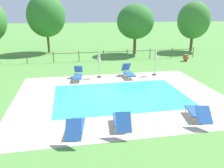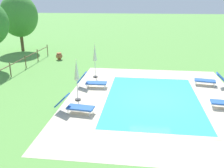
{
  "view_description": "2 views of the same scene",
  "coord_description": "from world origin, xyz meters",
  "px_view_note": "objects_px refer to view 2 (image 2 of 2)",
  "views": [
    {
      "loc": [
        -2.87,
        -12.4,
        4.86
      ],
      "look_at": [
        -0.4,
        0.5,
        0.6
      ],
      "focal_mm": 36.98,
      "sensor_mm": 36.0,
      "label": 1
    },
    {
      "loc": [
        -13.22,
        0.65,
        5.4
      ],
      "look_at": [
        -1.14,
        2.15,
        1.19
      ],
      "focal_mm": 40.23,
      "sensor_mm": 36.0,
      "label": 2
    }
  ],
  "objects_px": {
    "sun_lounger_north_near_steps": "(92,82)",
    "sun_lounger_north_mid": "(210,80)",
    "patio_umbrella_closed_row_mid_west": "(95,55)",
    "sun_lounger_north_far": "(75,106)",
    "tree_centre": "(19,16)",
    "terracotta_urn_near_fence": "(59,56)",
    "patio_umbrella_closed_row_west": "(77,73)"
  },
  "relations": [
    {
      "from": "sun_lounger_north_mid",
      "to": "terracotta_urn_near_fence",
      "type": "distance_m",
      "value": 13.22
    },
    {
      "from": "sun_lounger_north_mid",
      "to": "terracotta_urn_near_fence",
      "type": "relative_size",
      "value": 3.2
    },
    {
      "from": "sun_lounger_north_mid",
      "to": "sun_lounger_north_far",
      "type": "relative_size",
      "value": 1.03
    },
    {
      "from": "terracotta_urn_near_fence",
      "to": "tree_centre",
      "type": "relative_size",
      "value": 0.11
    },
    {
      "from": "sun_lounger_north_near_steps",
      "to": "patio_umbrella_closed_row_mid_west",
      "type": "xyz_separation_m",
      "value": [
        2.14,
        0.2,
        1.24
      ]
    },
    {
      "from": "sun_lounger_north_near_steps",
      "to": "sun_lounger_north_far",
      "type": "height_order",
      "value": "sun_lounger_north_near_steps"
    },
    {
      "from": "sun_lounger_north_far",
      "to": "patio_umbrella_closed_row_west",
      "type": "xyz_separation_m",
      "value": [
        1.59,
        0.28,
        1.2
      ]
    },
    {
      "from": "patio_umbrella_closed_row_mid_west",
      "to": "terracotta_urn_near_fence",
      "type": "height_order",
      "value": "patio_umbrella_closed_row_mid_west"
    },
    {
      "from": "terracotta_urn_near_fence",
      "to": "sun_lounger_north_far",
      "type": "bearing_deg",
      "value": -157.88
    },
    {
      "from": "sun_lounger_north_mid",
      "to": "patio_umbrella_closed_row_west",
      "type": "relative_size",
      "value": 0.86
    },
    {
      "from": "sun_lounger_north_far",
      "to": "tree_centre",
      "type": "xyz_separation_m",
      "value": [
        14.09,
        9.48,
        3.25
      ]
    },
    {
      "from": "sun_lounger_north_near_steps",
      "to": "sun_lounger_north_mid",
      "type": "bearing_deg",
      "value": -80.17
    },
    {
      "from": "patio_umbrella_closed_row_mid_west",
      "to": "terracotta_urn_near_fence",
      "type": "relative_size",
      "value": 3.82
    },
    {
      "from": "patio_umbrella_closed_row_west",
      "to": "tree_centre",
      "type": "bearing_deg",
      "value": 36.34
    },
    {
      "from": "patio_umbrella_closed_row_west",
      "to": "patio_umbrella_closed_row_mid_west",
      "type": "distance_m",
      "value": 4.31
    },
    {
      "from": "patio_umbrella_closed_row_west",
      "to": "tree_centre",
      "type": "distance_m",
      "value": 15.66
    },
    {
      "from": "sun_lounger_north_mid",
      "to": "sun_lounger_north_far",
      "type": "bearing_deg",
      "value": 123.73
    },
    {
      "from": "patio_umbrella_closed_row_west",
      "to": "patio_umbrella_closed_row_mid_west",
      "type": "xyz_separation_m",
      "value": [
        4.3,
        -0.18,
        0.05
      ]
    },
    {
      "from": "sun_lounger_north_mid",
      "to": "patio_umbrella_closed_row_mid_west",
      "type": "height_order",
      "value": "patio_umbrella_closed_row_mid_west"
    },
    {
      "from": "sun_lounger_north_near_steps",
      "to": "patio_umbrella_closed_row_mid_west",
      "type": "bearing_deg",
      "value": 5.38
    },
    {
      "from": "sun_lounger_north_near_steps",
      "to": "sun_lounger_north_mid",
      "type": "distance_m",
      "value": 7.57
    },
    {
      "from": "patio_umbrella_closed_row_mid_west",
      "to": "tree_centre",
      "type": "xyz_separation_m",
      "value": [
        8.2,
        9.37,
        2.0
      ]
    },
    {
      "from": "sun_lounger_north_far",
      "to": "tree_centre",
      "type": "bearing_deg",
      "value": 33.93
    },
    {
      "from": "sun_lounger_north_mid",
      "to": "patio_umbrella_closed_row_mid_west",
      "type": "xyz_separation_m",
      "value": [
        0.85,
        7.66,
        1.26
      ]
    },
    {
      "from": "patio_umbrella_closed_row_mid_west",
      "to": "sun_lounger_north_near_steps",
      "type": "bearing_deg",
      "value": -174.62
    },
    {
      "from": "patio_umbrella_closed_row_mid_west",
      "to": "patio_umbrella_closed_row_west",
      "type": "bearing_deg",
      "value": 177.66
    },
    {
      "from": "patio_umbrella_closed_row_west",
      "to": "terracotta_urn_near_fence",
      "type": "height_order",
      "value": "patio_umbrella_closed_row_west"
    },
    {
      "from": "sun_lounger_north_far",
      "to": "patio_umbrella_closed_row_west",
      "type": "distance_m",
      "value": 2.01
    },
    {
      "from": "sun_lounger_north_near_steps",
      "to": "patio_umbrella_closed_row_west",
      "type": "distance_m",
      "value": 2.5
    },
    {
      "from": "sun_lounger_north_near_steps",
      "to": "sun_lounger_north_far",
      "type": "distance_m",
      "value": 3.75
    },
    {
      "from": "tree_centre",
      "to": "sun_lounger_north_mid",
      "type": "bearing_deg",
      "value": -118.0
    },
    {
      "from": "patio_umbrella_closed_row_mid_west",
      "to": "tree_centre",
      "type": "relative_size",
      "value": 0.42
    }
  ]
}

